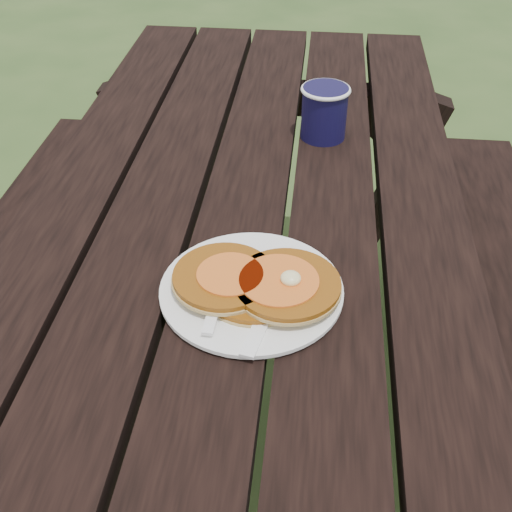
# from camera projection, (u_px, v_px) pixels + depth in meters

# --- Properties ---
(ground) EXTENTS (60.00, 60.00, 0.00)m
(ground) POSITION_uv_depth(u_px,v_px,m) (245.00, 478.00, 1.52)
(ground) COLOR #2C451D
(ground) RESTS_ON ground
(picnic_table) EXTENTS (1.36, 1.80, 0.75)m
(picnic_table) POSITION_uv_depth(u_px,v_px,m) (243.00, 376.00, 1.29)
(picnic_table) COLOR black
(picnic_table) RESTS_ON ground
(plate) EXTENTS (0.33, 0.33, 0.01)m
(plate) POSITION_uv_depth(u_px,v_px,m) (251.00, 291.00, 0.91)
(plate) COLOR white
(plate) RESTS_ON picnic_table
(pancake_stack) EXTENTS (0.24, 0.15, 0.04)m
(pancake_stack) POSITION_uv_depth(u_px,v_px,m) (257.00, 283.00, 0.89)
(pancake_stack) COLOR #8A4C0F
(pancake_stack) RESTS_ON plate
(knife) EXTENTS (0.06, 0.18, 0.00)m
(knife) POSITION_uv_depth(u_px,v_px,m) (268.00, 310.00, 0.87)
(knife) COLOR white
(knife) RESTS_ON plate
(fork) EXTENTS (0.04, 0.16, 0.01)m
(fork) POSITION_uv_depth(u_px,v_px,m) (215.00, 305.00, 0.87)
(fork) COLOR white
(fork) RESTS_ON plate
(coffee_cup) EXTENTS (0.10, 0.10, 0.10)m
(coffee_cup) POSITION_uv_depth(u_px,v_px,m) (324.00, 109.00, 1.24)
(coffee_cup) COLOR black
(coffee_cup) RESTS_ON picnic_table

